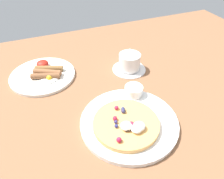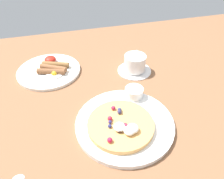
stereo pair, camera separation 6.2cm
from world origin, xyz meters
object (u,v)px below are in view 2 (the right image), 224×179
object	(u,v)px
syrup_ramekin	(134,92)
coffee_saucer	(134,70)
pancake_plate	(125,123)
coffee_cup	(135,62)
breakfast_plate	(49,71)

from	to	relation	value
syrup_ramekin	coffee_saucer	distance (cm)	16.35
syrup_ramekin	pancake_plate	bearing A→B (deg)	-122.33
syrup_ramekin	coffee_cup	world-z (taller)	coffee_cup
breakfast_plate	coffee_cup	distance (cm)	32.87
syrup_ramekin	breakfast_plate	world-z (taller)	syrup_ramekin
pancake_plate	coffee_saucer	size ratio (longest dim) A/B	2.19
syrup_ramekin	coffee_cup	distance (cm)	16.33
syrup_ramekin	coffee_cup	bearing A→B (deg)	69.27
pancake_plate	coffee_cup	size ratio (longest dim) A/B	2.64
pancake_plate	coffee_saucer	distance (cm)	27.61
breakfast_plate	coffee_cup	world-z (taller)	coffee_cup
pancake_plate	syrup_ramekin	size ratio (longest dim) A/B	4.77
syrup_ramekin	breakfast_plate	bearing A→B (deg)	138.54
pancake_plate	breakfast_plate	distance (cm)	38.29
syrup_ramekin	coffee_cup	xyz separation A→B (cm)	(5.77, 15.25, 0.93)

